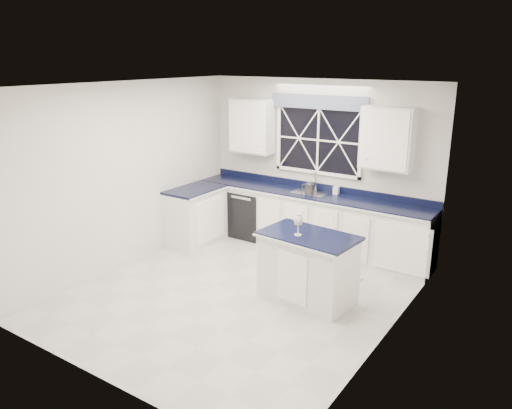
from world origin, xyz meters
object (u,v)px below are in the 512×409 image
Objects in this scene: dishwasher at (252,213)px; island at (308,267)px; faucet at (315,181)px; kettle at (309,187)px; soap_bottle at (336,189)px; wine_glass at (298,220)px.

dishwasher is 0.65× the size of island.
faucet is 1.28× the size of kettle.
island is 1.91m from soap_bottle.
faucet is (1.10, 0.19, 0.69)m from dishwasher.
dishwasher is at bearing -169.98° from faucet.
wine_glass reaches higher than soap_bottle.
dishwasher is 1.22m from kettle.
wine_glass is (0.79, -1.78, 0.07)m from kettle.
kettle is 1.95m from wine_glass.
faucet reaches higher than soap_bottle.
soap_bottle is at bearing -8.49° from kettle.
faucet is at bearing 111.52° from wine_glass.
dishwasher is at bearing 137.39° from wine_glass.
faucet is at bearing 175.40° from soap_bottle.
kettle is (-0.04, -0.11, -0.08)m from faucet.
island is at bearing -39.43° from dishwasher.
soap_bottle is (0.39, -0.03, -0.07)m from faucet.
soap_bottle reaches higher than island.
dishwasher is 4.50× the size of soap_bottle.
island is 0.65m from wine_glass.
faucet reaches higher than kettle.
faucet reaches higher than wine_glass.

